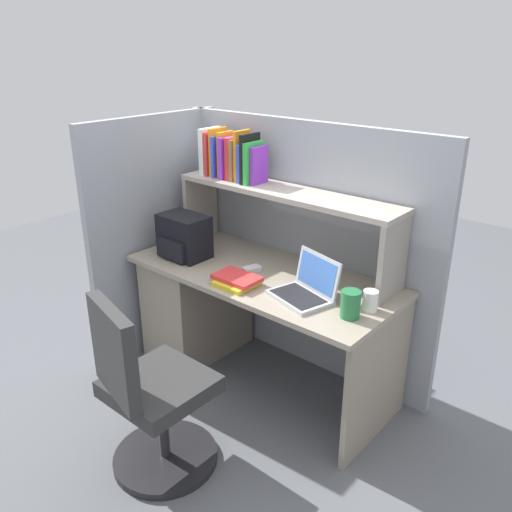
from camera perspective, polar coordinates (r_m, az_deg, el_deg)
name	(u,v)px	position (r m, az deg, el deg)	size (l,w,h in m)	color
ground_plane	(261,379)	(3.40, 0.56, -13.12)	(8.00, 8.00, 0.00)	#595B60
desk	(215,303)	(3.42, -4.43, -5.07)	(1.60, 0.70, 0.73)	gray
cubicle_partition_rear	(301,247)	(3.30, 4.87, 0.95)	(1.84, 0.05, 1.55)	gray
cubicle_partition_left	(158,235)	(3.56, -10.46, 2.27)	(0.05, 1.06, 1.55)	gray
overhead_hutch	(284,206)	(3.06, 3.06, 5.38)	(1.44, 0.28, 0.45)	gray
reference_books_on_shelf	(232,157)	(3.26, -2.58, 10.61)	(0.44, 0.19, 0.30)	white
laptop	(306,288)	(2.75, 5.42, -3.49)	(0.37, 0.32, 0.22)	#B7BABF
backpack	(184,237)	(3.25, -7.81, 2.06)	(0.30, 0.22, 0.26)	black
computer_mouse	(252,269)	(3.04, -0.48, -1.44)	(0.06, 0.10, 0.03)	silver
paper_cup	(370,301)	(2.66, 12.21, -4.72)	(0.08, 0.08, 0.11)	white
snack_canister	(351,304)	(2.58, 10.15, -5.13)	(0.10, 0.10, 0.14)	#26723F
desk_book_stack	(237,280)	(2.89, -2.11, -2.61)	(0.25, 0.20, 0.05)	yellow
office_chair	(150,400)	(2.63, -11.35, -14.98)	(0.52, 0.53, 0.93)	black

